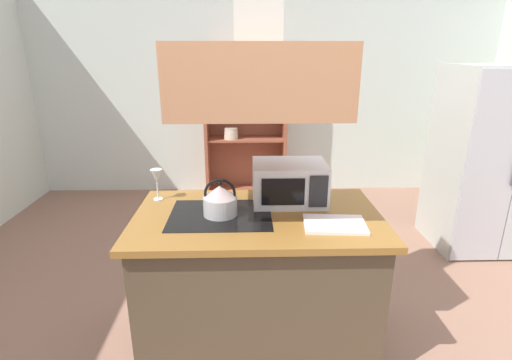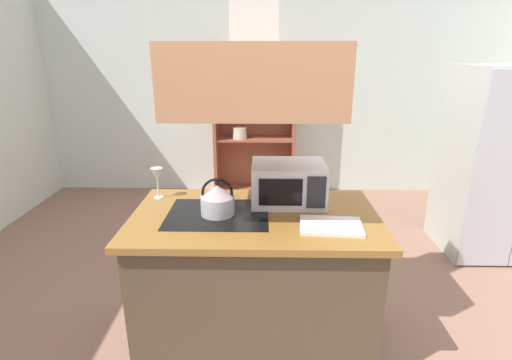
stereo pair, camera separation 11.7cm
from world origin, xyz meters
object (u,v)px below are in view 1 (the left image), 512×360
Objects in this scene: cutting_board at (335,224)px; wine_glass_on_counter at (157,177)px; microwave at (289,183)px; refrigerator at (491,160)px; dish_cabinet at (245,132)px; kettle at (220,200)px.

cutting_board is 1.16m from wine_glass_on_counter.
microwave is at bearing -4.05° from wine_glass_on_counter.
dish_cabinet is (-2.29, 1.49, -0.02)m from refrigerator.
refrigerator is 3.05m from wine_glass_on_counter.
dish_cabinet is 2.80m from kettle.
refrigerator is 0.91× the size of dish_cabinet.
dish_cabinet reaches higher than kettle.
kettle is at bearing -32.02° from wine_glass_on_counter.
kettle is 0.67m from cutting_board.
dish_cabinet is 2.61m from microwave.
cutting_board is (0.65, -0.17, -0.09)m from kettle.
dish_cabinet is at bearing 96.14° from microwave.
refrigerator is 3.73× the size of microwave.
kettle is 0.48m from microwave.
microwave is (-0.22, 0.37, 0.12)m from cutting_board.
wine_glass_on_counter is (-2.86, -1.04, 0.20)m from refrigerator.
dish_cabinet is at bearing 86.94° from kettle.
cutting_board is 1.65× the size of wine_glass_on_counter.
cutting_board is 0.45m from microwave.
refrigerator reaches higher than cutting_board.
wine_glass_on_counter is at bearing -102.74° from dish_cabinet.
wine_glass_on_counter is (-0.85, 0.06, 0.02)m from microwave.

